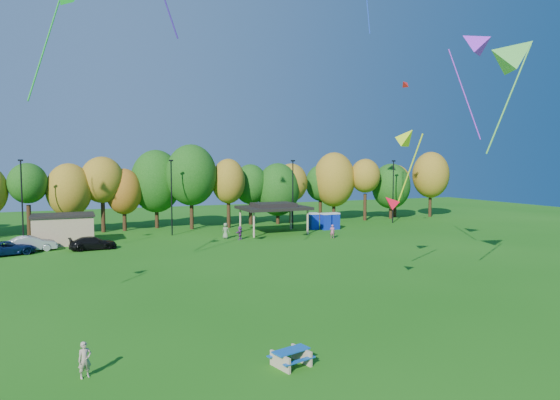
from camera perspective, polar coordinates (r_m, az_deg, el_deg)
name	(u,v)px	position (r m, az deg, el deg)	size (l,w,h in m)	color
ground	(297,355)	(23.74, 1.98, -17.30)	(160.00, 160.00, 0.00)	#19600F
tree_line	(139,185)	(66.10, -15.78, 1.67)	(93.57, 10.55, 11.15)	black
lamp_posts	(172,195)	(61.19, -12.29, 0.59)	(64.50, 0.25, 9.09)	black
utility_building	(63,229)	(58.44, -23.52, -3.05)	(6.30, 4.30, 3.25)	tan
pavilion	(273,207)	(61.84, -0.75, -0.83)	(8.20, 6.20, 3.77)	tan
porta_potties	(325,221)	(65.72, 5.11, -2.41)	(3.75, 2.11, 2.18)	#0D26AB
picnic_table	(291,356)	(22.48, 1.27, -17.44)	(1.93, 1.73, 0.71)	tan
kite_flyer	(85,360)	(22.67, -21.42, -16.64)	(0.54, 0.36, 1.49)	tan
car_b	(31,244)	(55.07, -26.56, -4.49)	(1.62, 4.64, 1.53)	#A9A9AF
car_c	(8,248)	(53.86, -28.64, -4.85)	(2.25, 4.87, 1.35)	#0C1E48
car_d	(93,243)	(53.72, -20.59, -4.64)	(1.85, 4.56, 1.32)	black
far_person_2	(332,231)	(58.11, 6.00, -3.59)	(0.58, 0.38, 1.60)	#C45C7A
far_person_3	(240,233)	(56.96, -4.60, -3.76)	(1.44, 0.46, 1.56)	#883B8E
far_person_4	(226,231)	(57.82, -6.24, -3.51)	(0.90, 0.58, 1.84)	#6E895D
kite_5	(407,137)	(37.42, 14.33, 6.97)	(2.21, 3.34, 5.57)	#CDF319
kite_6	(405,84)	(56.26, 14.05, 12.78)	(1.35, 1.23, 1.13)	red
kite_9	(472,43)	(42.73, 21.09, 16.44)	(3.67, 4.97, 8.76)	#9C2AE2
kite_10	(390,202)	(33.13, 12.44, -0.21)	(1.60, 1.44, 1.30)	red
kite_13	(518,53)	(36.47, 25.60, 14.91)	(5.04, 3.84, 8.15)	#51B841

